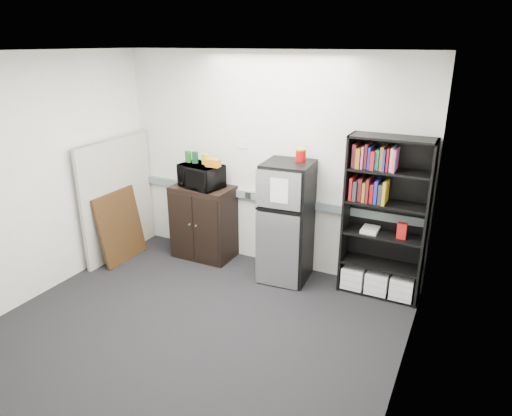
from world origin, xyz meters
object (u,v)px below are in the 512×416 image
at_px(cubicle_partition, 118,197).
at_px(bookshelf, 385,220).
at_px(refrigerator, 287,222).
at_px(microwave, 201,176).
at_px(cabinet, 204,222).

bearing_deg(cubicle_partition, bookshelf, 8.06).
bearing_deg(refrigerator, cubicle_partition, -175.96).
height_order(cubicle_partition, microwave, cubicle_partition).
distance_m(cubicle_partition, refrigerator, 2.34).
height_order(microwave, refrigerator, refrigerator).
bearing_deg(bookshelf, refrigerator, -172.62).
height_order(cubicle_partition, cabinet, cubicle_partition).
xyz_separation_m(microwave, refrigerator, (1.24, -0.06, -0.40)).
distance_m(cubicle_partition, cabinet, 1.20).
xyz_separation_m(bookshelf, refrigerator, (-1.12, -0.14, -0.17)).
xyz_separation_m(cubicle_partition, refrigerator, (2.31, 0.34, -0.07)).
distance_m(bookshelf, microwave, 2.36).
bearing_deg(cubicle_partition, microwave, 20.61).
xyz_separation_m(cubicle_partition, microwave, (1.08, 0.40, 0.33)).
distance_m(bookshelf, refrigerator, 1.14).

